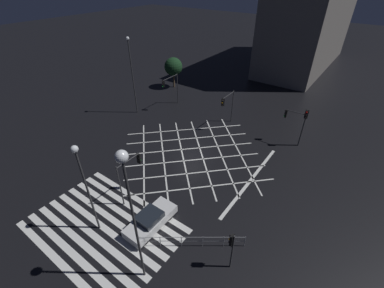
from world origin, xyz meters
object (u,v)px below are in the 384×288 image
Objects in this scene: street_lamp_west at (128,191)px; street_tree_near at (173,67)px; traffic_light_ne_main at (293,120)px; waiting_car at (151,220)px; street_lamp_far at (132,68)px; traffic_light_nw_cross at (170,85)px; traffic_light_median_north at (227,103)px; traffic_light_median_south at (131,169)px; traffic_light_ne_cross at (305,121)px; street_lamp_east at (83,176)px; traffic_light_se_main at (232,245)px.

street_lamp_west reaches higher than street_tree_near.
traffic_light_ne_main is 18.49m from waiting_car.
traffic_light_ne_main is 20.30m from street_lamp_far.
traffic_light_nw_cross is 0.45× the size of street_lamp_west.
waiting_car is (14.75, -12.81, -5.57)m from street_lamp_far.
traffic_light_median_north is at bearing 7.11° from traffic_light_ne_main.
traffic_light_nw_cross is at bearing 29.48° from traffic_light_median_south.
street_lamp_east is at bearing -23.82° from traffic_light_ne_cross.
street_lamp_east reaches higher than waiting_car.
street_lamp_far is 2.27× the size of waiting_car.
traffic_light_se_main is 0.81× the size of traffic_light_median_south.
street_tree_near is at bearing 35.62° from waiting_car.
traffic_light_se_main is 0.33× the size of street_lamp_west.
traffic_light_ne_main is at bearing -13.95° from street_tree_near.
street_lamp_east is 1.57× the size of street_tree_near.
street_lamp_west is (-2.34, -20.84, 4.60)m from traffic_light_ne_main.
traffic_light_median_north reaches higher than waiting_car.
traffic_light_median_south reaches higher than waiting_car.
street_lamp_east is at bearing -176.04° from traffic_light_median_south.
traffic_light_median_south is 4.63m from street_lamp_east.
traffic_light_ne_main is 21.47m from street_lamp_west.
traffic_light_median_south is at bearing -58.63° from street_tree_near.
street_lamp_far is (-11.75, -3.97, 3.04)m from traffic_light_median_north.
street_lamp_east is 19.25m from street_lamp_far.
street_lamp_far is at bearing -80.43° from street_tree_near.
traffic_light_se_main is 7.63m from street_lamp_west.
traffic_light_median_south is 0.41× the size of street_lamp_far.
traffic_light_ne_main is at bearing -14.75° from waiting_car.
street_tree_near is at bearing 31.37° from traffic_light_median_south.
waiting_car is at bearing 75.25° from traffic_light_ne_main.
traffic_light_median_south is at bearing 140.98° from street_lamp_west.
street_lamp_east reaches higher than traffic_light_ne_main.
traffic_light_ne_main is 0.52× the size of street_lamp_east.
traffic_light_ne_main is 0.98× the size of traffic_light_median_south.
street_tree_near is (-13.47, 6.21, 0.25)m from traffic_light_median_north.
traffic_light_median_north is 0.56× the size of street_lamp_east.
traffic_light_nw_cross is (-18.56, 16.24, 0.97)m from traffic_light_se_main.
street_lamp_east is 28.83m from street_tree_near.
street_lamp_east is at bearing -0.33° from traffic_light_median_north.
traffic_light_se_main is 0.82× the size of traffic_light_ne_main.
traffic_light_nw_cross is 21.44m from street_lamp_east.
traffic_light_nw_cross is at bearing 56.66° from street_lamp_far.
traffic_light_median_south is 8.65m from street_lamp_west.
traffic_light_median_north is 19.39m from street_lamp_east.
traffic_light_nw_cross is 25.00m from street_lamp_west.
waiting_car is (-4.67, -17.74, -2.31)m from traffic_light_ne_main.
street_lamp_far is (-2.68, -4.08, 2.88)m from traffic_light_nw_cross.
traffic_light_ne_cross is 21.58m from street_lamp_west.
traffic_light_nw_cross is at bearing 125.77° from street_lamp_west.
traffic_light_median_north is (-9.49, 16.13, 0.80)m from traffic_light_se_main.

